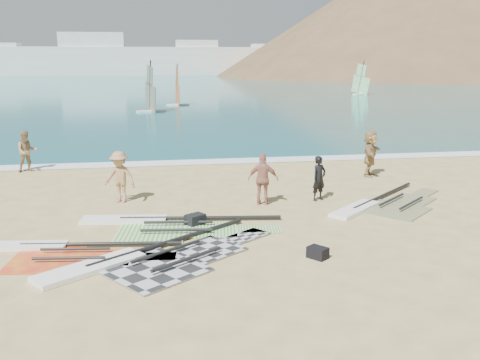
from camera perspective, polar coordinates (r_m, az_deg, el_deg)
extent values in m
plane|color=tan|center=(14.34, 6.54, -7.29)|extent=(300.00, 300.00, 0.00)
cube|color=#0D4D5E|center=(145.06, -8.00, 10.82)|extent=(300.00, 240.00, 0.06)
cube|color=white|center=(25.98, -0.83, 1.96)|extent=(300.00, 1.20, 0.04)
cube|color=white|center=(163.74, -15.39, 12.13)|extent=(160.00, 8.00, 8.00)
cube|color=white|center=(168.06, -24.08, 11.66)|extent=(10.00, 7.00, 9.00)
cube|color=white|center=(163.74, -15.43, 12.83)|extent=(18.00, 7.00, 12.00)
cube|color=white|center=(163.51, -4.64, 12.88)|extent=(12.00, 7.00, 10.00)
cube|color=white|center=(167.48, 4.14, 12.72)|extent=(16.00, 7.00, 9.00)
cube|color=white|center=(173.20, 10.76, 12.87)|extent=(10.00, 7.00, 11.00)
cone|color=brown|center=(168.32, 22.87, 10.22)|extent=(143.00, 143.00, 45.00)
cube|color=#242426|center=(13.07, -9.47, -9.34)|extent=(2.99, 3.04, 0.04)
cube|color=#242426|center=(14.13, -3.51, -7.44)|extent=(2.15, 2.13, 0.04)
cube|color=#242426|center=(15.10, 0.65, -6.06)|extent=(1.50, 1.36, 0.04)
cylinder|color=black|center=(14.63, -7.22, -6.47)|extent=(4.27, 3.20, 0.12)
cylinder|color=black|center=(13.76, -7.81, -7.50)|extent=(1.79, 1.35, 0.09)
cylinder|color=black|center=(13.18, -5.65, -8.38)|extent=(1.79, 1.35, 0.09)
cube|color=white|center=(13.35, -15.69, -9.00)|extent=(2.63, 2.21, 0.12)
cube|color=green|center=(15.80, -9.40, -5.37)|extent=(2.19, 2.38, 0.04)
cube|color=green|center=(15.68, -3.12, -5.36)|extent=(1.67, 1.58, 0.04)
cube|color=green|center=(15.72, 2.01, -5.31)|extent=(1.36, 0.80, 0.04)
cylinder|color=black|center=(16.59, -4.19, -4.06)|extent=(4.93, 0.73, 0.12)
cylinder|color=black|center=(16.04, -6.57, -4.48)|extent=(2.04, 0.34, 0.09)
cylinder|color=black|center=(15.33, -6.78, -5.32)|extent=(2.04, 0.34, 0.09)
cube|color=white|center=(16.85, -12.28, -4.20)|extent=(2.65, 1.02, 0.12)
cube|color=orange|center=(18.44, 15.97, -3.05)|extent=(2.69, 2.71, 0.04)
cube|color=orange|center=(19.89, 17.81, -2.02)|extent=(1.92, 1.91, 0.04)
cube|color=orange|center=(21.09, 19.11, -1.29)|extent=(1.30, 1.25, 0.04)
cylinder|color=black|center=(19.93, 15.09, -1.58)|extent=(3.53, 3.16, 0.11)
cylinder|color=black|center=(19.17, 15.86, -2.01)|extent=(1.48, 1.33, 0.08)
cylinder|color=black|center=(18.92, 17.82, -2.34)|extent=(1.48, 1.33, 0.08)
cube|color=white|center=(18.00, 12.18, -3.09)|extent=(2.24, 2.09, 0.12)
cube|color=red|center=(14.34, -19.97, -7.93)|extent=(1.87, 2.04, 0.04)
cube|color=red|center=(13.97, -14.11, -8.08)|extent=(1.43, 1.35, 0.04)
cube|color=red|center=(13.77, -9.16, -8.15)|extent=(1.17, 0.68, 0.04)
cylinder|color=black|center=(14.76, -14.56, -6.62)|extent=(4.24, 0.61, 0.10)
cylinder|color=black|center=(14.40, -17.16, -7.03)|extent=(1.75, 0.28, 0.07)
cylinder|color=black|center=(13.82, -17.83, -7.94)|extent=(1.75, 0.28, 0.07)
cube|color=white|center=(15.33, -22.06, -6.60)|extent=(2.28, 0.86, 0.12)
cube|color=black|center=(16.15, -4.79, -4.27)|extent=(0.68, 0.63, 0.35)
cube|color=black|center=(13.70, 8.29, -7.67)|extent=(0.57, 0.59, 0.29)
imported|color=black|center=(18.98, 8.43, 0.18)|extent=(0.69, 0.61, 1.59)
imported|color=#967A52|center=(25.36, -21.79, 2.86)|extent=(1.08, 0.97, 1.83)
imported|color=#A47B52|center=(18.95, -12.71, 0.31)|extent=(1.35, 1.15, 1.81)
imported|color=#AC6F5E|center=(18.22, 2.48, 0.07)|extent=(1.12, 0.70, 1.77)
imported|color=#A88353|center=(23.34, 13.72, 2.78)|extent=(1.45, 1.85, 1.96)
cube|color=white|center=(50.70, -9.47, 7.26)|extent=(2.73, 1.56, 0.15)
cube|color=#D95821|center=(50.59, -9.53, 8.70)|extent=(1.07, 3.07, 2.86)
cube|color=#D95821|center=(50.49, -9.61, 10.93)|extent=(0.63, 1.74, 1.99)
cylinder|color=black|center=(50.53, -9.57, 9.94)|extent=(0.39, 0.89, 4.54)
cube|color=white|center=(57.39, -6.66, 7.98)|extent=(2.45, 0.92, 0.14)
cube|color=red|center=(57.30, -6.69, 9.14)|extent=(0.33, 2.94, 2.62)
cube|color=red|center=(57.22, -6.74, 10.94)|extent=(0.21, 1.66, 1.82)
cylinder|color=black|center=(57.25, -6.72, 10.14)|extent=(0.18, 0.83, 4.15)
cube|color=white|center=(75.71, 12.70, 8.93)|extent=(2.55, 1.93, 0.15)
cube|color=#49D036|center=(75.64, 12.75, 9.86)|extent=(1.64, 2.70, 2.76)
cube|color=#49D036|center=(75.57, 12.82, 11.30)|extent=(0.94, 1.53, 1.92)
cylinder|color=black|center=(75.60, 12.79, 10.66)|extent=(0.54, 0.80, 4.38)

